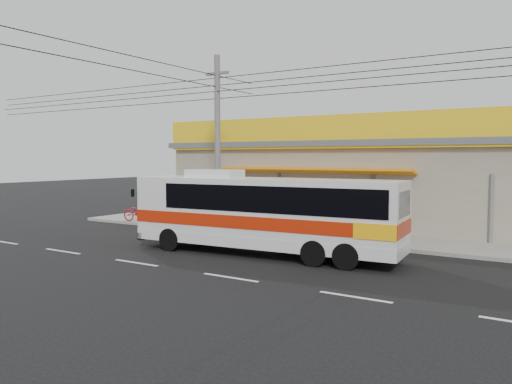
# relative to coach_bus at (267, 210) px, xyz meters

# --- Properties ---
(ground) EXTENTS (120.00, 120.00, 0.00)m
(ground) POSITION_rel_coach_bus_xyz_m (0.83, -1.09, -1.71)
(ground) COLOR black
(ground) RESTS_ON ground
(sidewalk) EXTENTS (30.00, 3.20, 0.15)m
(sidewalk) POSITION_rel_coach_bus_xyz_m (0.83, 4.91, -1.63)
(sidewalk) COLOR gray
(sidewalk) RESTS_ON ground
(lane_markings) EXTENTS (50.00, 0.12, 0.01)m
(lane_markings) POSITION_rel_coach_bus_xyz_m (0.83, -3.59, -1.71)
(lane_markings) COLOR silver
(lane_markings) RESTS_ON ground
(storefront_building) EXTENTS (22.60, 9.20, 5.70)m
(storefront_building) POSITION_rel_coach_bus_xyz_m (0.83, 10.45, 0.59)
(storefront_building) COLOR gray
(storefront_building) RESTS_ON ground
(coach_bus) EXTENTS (10.50, 2.95, 3.19)m
(coach_bus) POSITION_rel_coach_bus_xyz_m (0.00, 0.00, 0.00)
(coach_bus) COLOR silver
(coach_bus) RESTS_ON ground
(motorbike_red) EXTENTS (2.07, 0.90, 1.06)m
(motorbike_red) POSITION_rel_coach_bus_xyz_m (-10.35, 3.61, -1.03)
(motorbike_red) COLOR maroon
(motorbike_red) RESTS_ON sidewalk
(motorbike_dark) EXTENTS (1.59, 0.71, 0.92)m
(motorbike_dark) POSITION_rel_coach_bus_xyz_m (-7.86, 3.61, -1.10)
(motorbike_dark) COLOR black
(motorbike_dark) RESTS_ON sidewalk
(utility_pole) EXTENTS (34.00, 14.00, 8.42)m
(utility_pole) POSITION_rel_coach_bus_xyz_m (-4.59, 3.11, 5.23)
(utility_pole) COLOR #60605E
(utility_pole) RESTS_ON ground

